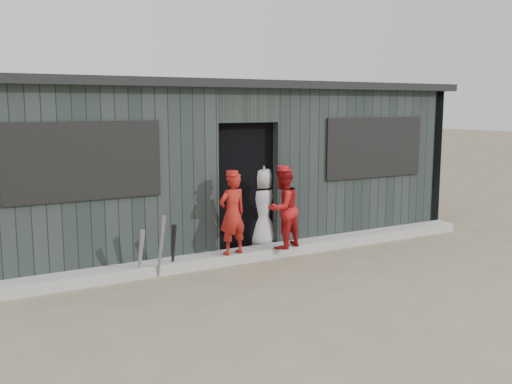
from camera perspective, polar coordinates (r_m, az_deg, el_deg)
ground at (r=7.07m, az=7.35°, el=-9.97°), size 80.00×80.00×0.00m
curb at (r=8.51m, az=-0.07°, el=-6.15°), size 8.00×0.36×0.15m
bat_left at (r=7.56m, az=-11.47°, el=-6.10°), size 0.07×0.29×0.69m
bat_mid at (r=7.56m, az=-9.50°, el=-5.42°), size 0.12×0.25×0.85m
bat_right at (r=7.77m, az=-8.27°, el=-5.60°), size 0.12×0.28×0.69m
player_red_left at (r=8.05m, az=-2.38°, el=-2.18°), size 0.46×0.34×1.17m
player_red_right at (r=8.41m, az=2.69°, el=-1.62°), size 0.70×0.63×1.20m
player_grey_back at (r=8.90m, az=0.54°, el=-1.68°), size 0.68×0.48×1.31m
dugout at (r=9.77m, az=-4.96°, el=2.97°), size 8.30×3.30×2.62m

